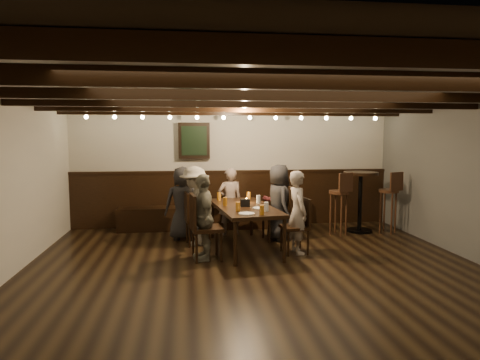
{
  "coord_description": "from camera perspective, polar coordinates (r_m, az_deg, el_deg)",
  "views": [
    {
      "loc": [
        -0.94,
        -5.22,
        1.86
      ],
      "look_at": [
        -0.13,
        1.3,
        1.17
      ],
      "focal_mm": 32.0,
      "sensor_mm": 36.0,
      "label": 1
    }
  ],
  "objects": [
    {
      "name": "room",
      "position": [
        7.51,
        -2.01,
        -0.02
      ],
      "size": [
        7.0,
        7.0,
        7.0
      ],
      "color": "black",
      "rests_on": "ground"
    },
    {
      "name": "dining_table",
      "position": [
        6.99,
        0.58,
        -3.96
      ],
      "size": [
        1.08,
        1.99,
        0.71
      ],
      "rotation": [
        0.0,
        0.0,
        0.13
      ],
      "color": "black",
      "rests_on": "floor"
    },
    {
      "name": "chair_left_near",
      "position": [
        7.35,
        -5.79,
        -6.48
      ],
      "size": [
        0.46,
        0.46,
        0.9
      ],
      "rotation": [
        0.0,
        0.0,
        -1.45
      ],
      "color": "black",
      "rests_on": "floor"
    },
    {
      "name": "chair_left_far",
      "position": [
        6.48,
        -4.62,
        -7.93
      ],
      "size": [
        0.51,
        0.51,
        0.99
      ],
      "rotation": [
        0.0,
        0.0,
        -1.45
      ],
      "color": "black",
      "rests_on": "floor"
    },
    {
      "name": "chair_right_near",
      "position": [
        7.68,
        4.94,
        -5.77
      ],
      "size": [
        0.49,
        0.49,
        0.97
      ],
      "rotation": [
        0.0,
        0.0,
        1.7
      ],
      "color": "black",
      "rests_on": "floor"
    },
    {
      "name": "chair_right_far",
      "position": [
        6.87,
        7.41,
        -7.46
      ],
      "size": [
        0.45,
        0.45,
        0.87
      ],
      "rotation": [
        0.0,
        0.0,
        1.7
      ],
      "color": "black",
      "rests_on": "floor"
    },
    {
      "name": "person_bench_left",
      "position": [
        7.7,
        -7.65,
        -3.05
      ],
      "size": [
        0.69,
        0.49,
        1.31
      ],
      "primitive_type": "imported",
      "rotation": [
        0.0,
        0.0,
        3.27
      ],
      "color": "#242426",
      "rests_on": "floor"
    },
    {
      "name": "person_bench_centre",
      "position": [
        8.0,
        -1.34,
        -2.87
      ],
      "size": [
        0.49,
        0.35,
        1.25
      ],
      "primitive_type": "imported",
      "rotation": [
        0.0,
        0.0,
        3.27
      ],
      "color": "slate",
      "rests_on": "floor"
    },
    {
      "name": "person_bench_right",
      "position": [
        8.1,
        5.12,
        -2.76
      ],
      "size": [
        0.67,
        0.55,
        1.26
      ],
      "primitive_type": "imported",
      "rotation": [
        0.0,
        0.0,
        3.27
      ],
      "color": "#561D21",
      "rests_on": "floor"
    },
    {
      "name": "person_left_near",
      "position": [
        7.27,
        -6.06,
        -3.43
      ],
      "size": [
        0.6,
        0.92,
        1.34
      ],
      "primitive_type": "imported",
      "rotation": [
        0.0,
        0.0,
        -1.45
      ],
      "color": "gray",
      "rests_on": "floor"
    },
    {
      "name": "person_left_far",
      "position": [
        6.4,
        -4.91,
        -4.95
      ],
      "size": [
        0.41,
        0.79,
        1.29
      ],
      "primitive_type": "imported",
      "rotation": [
        0.0,
        0.0,
        -1.45
      ],
      "color": "gray",
      "rests_on": "floor"
    },
    {
      "name": "person_right_near",
      "position": [
        7.63,
        5.18,
        -2.98
      ],
      "size": [
        0.51,
        0.71,
        1.35
      ],
      "primitive_type": "imported",
      "rotation": [
        0.0,
        0.0,
        1.7
      ],
      "color": "#262528",
      "rests_on": "floor"
    },
    {
      "name": "person_right_far",
      "position": [
        6.8,
        7.7,
        -4.27
      ],
      "size": [
        0.37,
        0.51,
        1.31
      ],
      "primitive_type": "imported",
      "rotation": [
        0.0,
        0.0,
        1.7
      ],
      "color": "#A5978C",
      "rests_on": "floor"
    },
    {
      "name": "pint_a",
      "position": [
        7.58,
        -2.82,
        -2.2
      ],
      "size": [
        0.07,
        0.07,
        0.14
      ],
      "primitive_type": "cylinder",
      "color": "#BF7219",
      "rests_on": "dining_table"
    },
    {
      "name": "pint_b",
      "position": [
        7.65,
        1.15,
        -2.11
      ],
      "size": [
        0.07,
        0.07,
        0.14
      ],
      "primitive_type": "cylinder",
      "color": "#BF7219",
      "rests_on": "dining_table"
    },
    {
      "name": "pint_c",
      "position": [
        6.99,
        -2.0,
        -2.89
      ],
      "size": [
        0.07,
        0.07,
        0.14
      ],
      "primitive_type": "cylinder",
      "color": "#BF7219",
      "rests_on": "dining_table"
    },
    {
      "name": "pint_d",
      "position": [
        7.24,
        2.48,
        -2.59
      ],
      "size": [
        0.07,
        0.07,
        0.14
      ],
      "primitive_type": "cylinder",
      "color": "silver",
      "rests_on": "dining_table"
    },
    {
      "name": "pint_e",
      "position": [
        6.48,
        -0.28,
        -3.59
      ],
      "size": [
        0.07,
        0.07,
        0.14
      ],
      "primitive_type": "cylinder",
      "color": "#BF7219",
      "rests_on": "dining_table"
    },
    {
      "name": "pint_f",
      "position": [
        6.5,
        3.54,
        -3.57
      ],
      "size": [
        0.07,
        0.07,
        0.14
      ],
      "primitive_type": "cylinder",
      "color": "silver",
      "rests_on": "dining_table"
    },
    {
      "name": "pint_g",
      "position": [
        6.22,
        2.92,
        -4.0
      ],
      "size": [
        0.07,
        0.07,
        0.14
      ],
      "primitive_type": "cylinder",
      "color": "#BF7219",
      "rests_on": "dining_table"
    },
    {
      "name": "plate_near",
      "position": [
        6.27,
        0.89,
        -4.49
      ],
      "size": [
        0.24,
        0.24,
        0.01
      ],
      "primitive_type": "cylinder",
      "color": "white",
      "rests_on": "dining_table"
    },
    {
      "name": "plate_far",
      "position": [
        6.74,
        2.72,
        -3.76
      ],
      "size": [
        0.24,
        0.24,
        0.01
      ],
      "primitive_type": "cylinder",
      "color": "white",
      "rests_on": "dining_table"
    },
    {
      "name": "condiment_caddy",
      "position": [
        6.92,
        0.69,
        -3.06
      ],
      "size": [
        0.15,
        0.1,
        0.12
      ],
      "primitive_type": "cube",
      "color": "black",
      "rests_on": "dining_table"
    },
    {
      "name": "candle",
      "position": [
        7.29,
        0.9,
        -2.88
      ],
      "size": [
        0.05,
        0.05,
        0.05
      ],
      "primitive_type": "cylinder",
      "color": "beige",
      "rests_on": "dining_table"
    },
    {
      "name": "high_top_table",
      "position": [
        8.52,
        15.74,
        -1.63
      ],
      "size": [
        0.65,
        0.65,
        1.16
      ],
      "color": "black",
      "rests_on": "floor"
    },
    {
      "name": "bar_stool_left",
      "position": [
        8.2,
        13.02,
        -4.15
      ],
      "size": [
        0.41,
        0.43,
        1.18
      ],
      "rotation": [
        0.0,
        0.0,
        0.41
      ],
      "color": "#331B10",
      "rests_on": "floor"
    },
    {
      "name": "bar_stool_right",
      "position": [
        8.64,
        19.16,
        -3.82
      ],
      "size": [
        0.41,
        0.42,
        1.18
      ],
      "rotation": [
        0.0,
        0.0,
        0.4
      ],
      "color": "#331B10",
      "rests_on": "floor"
    }
  ]
}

